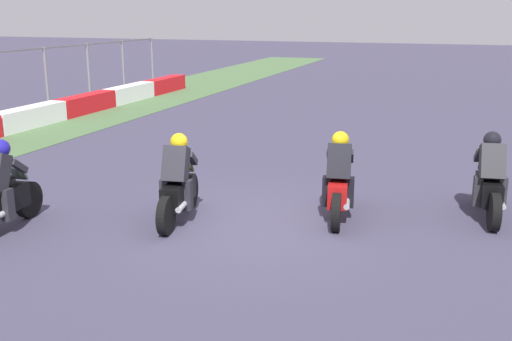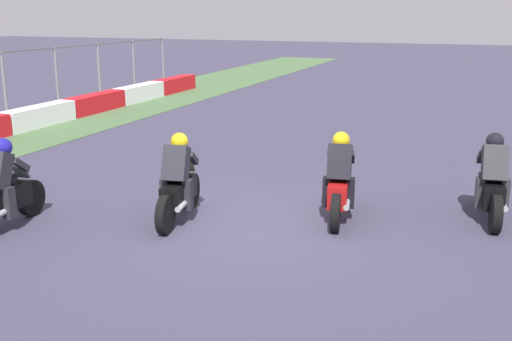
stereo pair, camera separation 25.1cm
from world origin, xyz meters
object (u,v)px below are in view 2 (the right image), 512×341
(rider_lane_c, at_px, (179,185))
(rider_lane_d, at_px, (3,192))
(rider_lane_a, at_px, (492,185))
(rider_lane_b, at_px, (339,184))

(rider_lane_c, xyz_separation_m, rider_lane_d, (-1.42, 2.49, 0.00))
(rider_lane_d, bearing_deg, rider_lane_a, -70.67)
(rider_lane_b, bearing_deg, rider_lane_d, 106.85)
(rider_lane_a, relative_size, rider_lane_c, 1.00)
(rider_lane_a, bearing_deg, rider_lane_d, 106.63)
(rider_lane_b, bearing_deg, rider_lane_c, 103.38)
(rider_lane_b, distance_m, rider_lane_c, 2.77)
(rider_lane_b, relative_size, rider_lane_d, 1.00)
(rider_lane_a, relative_size, rider_lane_b, 1.00)
(rider_lane_d, bearing_deg, rider_lane_b, -68.51)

